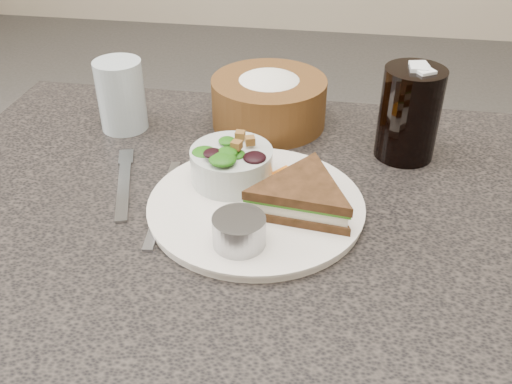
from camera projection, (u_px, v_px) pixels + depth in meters
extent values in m
cube|color=black|center=(255.00, 375.00, 1.01)|extent=(1.00, 0.70, 0.75)
cylinder|color=silver|center=(256.00, 206.00, 0.78)|extent=(0.29, 0.29, 0.01)
cylinder|color=gray|center=(239.00, 231.00, 0.69)|extent=(0.08, 0.08, 0.04)
cone|color=orange|center=(286.00, 173.00, 0.81)|extent=(0.08, 0.08, 0.03)
cube|color=#949699|center=(124.00, 187.00, 0.83)|extent=(0.07, 0.17, 0.00)
cube|color=#A6A9B1|center=(163.00, 202.00, 0.80)|extent=(0.04, 0.21, 0.00)
cylinder|color=#A3B3BB|center=(121.00, 95.00, 0.95)|extent=(0.10, 0.10, 0.12)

